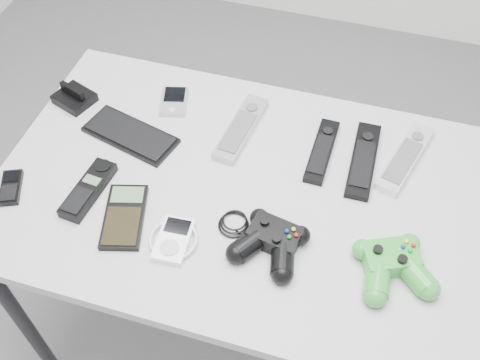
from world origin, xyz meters
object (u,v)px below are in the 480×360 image
(remote_black_a, at_px, (322,151))
(calculator, at_px, (124,216))
(pda_keyboard, at_px, (130,135))
(controller_green, at_px, (393,264))
(remote_silver_b, at_px, (405,157))
(cordless_handset, at_px, (88,189))
(desk, at_px, (239,205))
(mobile_phone, at_px, (11,187))
(mp3_player, at_px, (173,240))
(remote_silver_a, at_px, (241,128))
(remote_black_b, at_px, (363,160))
(pda, at_px, (174,101))
(controller_black, at_px, (271,240))

(remote_black_a, relative_size, calculator, 1.20)
(pda_keyboard, xyz_separation_m, controller_green, (0.66, -0.20, 0.02))
(controller_green, bearing_deg, remote_silver_b, 66.32)
(cordless_handset, height_order, calculator, cordless_handset)
(remote_black_a, xyz_separation_m, controller_green, (0.20, -0.28, 0.02))
(desk, relative_size, mobile_phone, 11.57)
(pda_keyboard, distance_m, controller_green, 0.69)
(mp3_player, bearing_deg, cordless_handset, 159.61)
(cordless_handset, bearing_deg, remote_black_a, 34.98)
(controller_green, bearing_deg, pda_keyboard, 138.98)
(pda_keyboard, xyz_separation_m, remote_silver_b, (0.66, 0.11, 0.00))
(remote_silver_a, xyz_separation_m, remote_black_b, (0.31, -0.02, -0.00))
(pda_keyboard, distance_m, remote_silver_b, 0.67)
(pda_keyboard, distance_m, mobile_phone, 0.30)
(mobile_phone, xyz_separation_m, cordless_handset, (0.18, 0.04, 0.01))
(remote_silver_a, height_order, remote_black_b, remote_silver_a)
(pda_keyboard, bearing_deg, controller_green, -1.84)
(desk, relative_size, pda_keyboard, 4.77)
(desk, relative_size, remote_silver_a, 4.92)
(pda_keyboard, relative_size, remote_silver_b, 0.99)
(cordless_handset, height_order, mp3_player, cordless_handset)
(desk, bearing_deg, pda_keyboard, 165.43)
(remote_black_b, distance_m, calculator, 0.57)
(pda, xyz_separation_m, controller_black, (0.35, -0.35, 0.02))
(pda, height_order, mobile_phone, same)
(pda_keyboard, height_order, mp3_player, mp3_player)
(remote_black_b, height_order, remote_silver_b, remote_silver_b)
(remote_black_a, bearing_deg, controller_green, -52.76)
(pda_keyboard, distance_m, mp3_player, 0.33)
(remote_black_a, distance_m, calculator, 0.49)
(pda_keyboard, distance_m, cordless_handset, 0.19)
(desk, height_order, controller_green, controller_green)
(remote_silver_a, xyz_separation_m, controller_black, (0.16, -0.31, 0.01))
(remote_black_b, bearing_deg, desk, -149.59)
(remote_silver_a, relative_size, mobile_phone, 2.35)
(calculator, bearing_deg, pda_keyboard, 95.10)
(desk, xyz_separation_m, mp3_player, (-0.09, -0.18, 0.08))
(remote_black_b, distance_m, mp3_player, 0.49)
(pda, bearing_deg, desk, -57.18)
(mobile_phone, height_order, controller_green, controller_green)
(calculator, xyz_separation_m, mp3_player, (0.13, -0.03, 0.00))
(pda_keyboard, height_order, cordless_handset, cordless_handset)
(mobile_phone, height_order, controller_black, controller_black)
(pda_keyboard, bearing_deg, remote_black_a, 24.38)
(mobile_phone, bearing_deg, controller_black, -21.52)
(pda_keyboard, bearing_deg, cordless_handset, -81.39)
(remote_black_b, xyz_separation_m, mp3_player, (-0.35, -0.34, -0.00))
(mp3_player, distance_m, controller_black, 0.21)
(pda, height_order, remote_black_a, remote_black_a)
(remote_silver_a, height_order, cordless_handset, cordless_handset)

